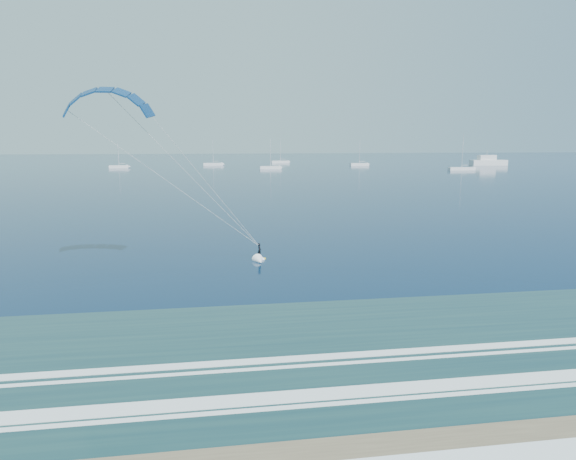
% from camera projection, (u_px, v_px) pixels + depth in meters
% --- Properties ---
extents(ground, '(900.00, 900.00, 0.00)m').
position_uv_depth(ground, '(468.00, 459.00, 18.70)').
color(ground, '#06253C').
rests_on(ground, ground).
extents(kitesurfer_rig, '(18.15, 8.68, 16.70)m').
position_uv_depth(kitesurfer_rig, '(190.00, 176.00, 44.58)').
color(kitesurfer_rig, yellow).
rests_on(kitesurfer_rig, ground).
extents(motor_yacht, '(17.16, 4.58, 6.80)m').
position_uv_depth(motor_yacht, '(488.00, 161.00, 240.22)').
color(motor_yacht, silver).
rests_on(motor_yacht, ground).
extents(sailboat_1, '(7.95, 2.40, 11.02)m').
position_uv_depth(sailboat_1, '(119.00, 167.00, 215.92)').
color(sailboat_1, silver).
rests_on(sailboat_1, ground).
extents(sailboat_2, '(9.07, 2.40, 12.18)m').
position_uv_depth(sailboat_2, '(213.00, 164.00, 238.50)').
color(sailboat_2, silver).
rests_on(sailboat_2, ground).
extents(sailboat_3, '(8.64, 2.40, 12.00)m').
position_uv_depth(sailboat_3, '(270.00, 167.00, 208.83)').
color(sailboat_3, silver).
rests_on(sailboat_3, ground).
extents(sailboat_4, '(9.21, 2.40, 12.46)m').
position_uv_depth(sailboat_4, '(280.00, 162.00, 265.07)').
color(sailboat_4, silver).
rests_on(sailboat_4, ground).
extents(sailboat_5, '(8.60, 2.40, 11.75)m').
position_uv_depth(sailboat_5, '(359.00, 164.00, 236.85)').
color(sailboat_5, silver).
rests_on(sailboat_5, ground).
extents(sailboat_6, '(10.52, 2.40, 14.00)m').
position_uv_depth(sailboat_6, '(462.00, 168.00, 200.63)').
color(sailboat_6, silver).
rests_on(sailboat_6, ground).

